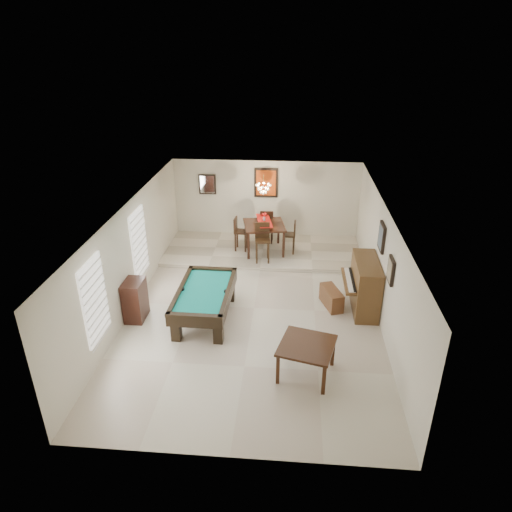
# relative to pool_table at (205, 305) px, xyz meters

# --- Properties ---
(ground_plane) EXTENTS (6.00, 9.00, 0.02)m
(ground_plane) POSITION_rel_pool_table_xyz_m (1.12, 0.56, -0.39)
(ground_plane) COLOR beige
(wall_back) EXTENTS (6.00, 0.04, 2.60)m
(wall_back) POSITION_rel_pool_table_xyz_m (1.12, 5.06, 0.92)
(wall_back) COLOR silver
(wall_back) RESTS_ON ground_plane
(wall_front) EXTENTS (6.00, 0.04, 2.60)m
(wall_front) POSITION_rel_pool_table_xyz_m (1.12, -3.94, 0.92)
(wall_front) COLOR silver
(wall_front) RESTS_ON ground_plane
(wall_left) EXTENTS (0.04, 9.00, 2.60)m
(wall_left) POSITION_rel_pool_table_xyz_m (-1.88, 0.56, 0.92)
(wall_left) COLOR silver
(wall_left) RESTS_ON ground_plane
(wall_right) EXTENTS (0.04, 9.00, 2.60)m
(wall_right) POSITION_rel_pool_table_xyz_m (4.12, 0.56, 0.92)
(wall_right) COLOR silver
(wall_right) RESTS_ON ground_plane
(ceiling) EXTENTS (6.00, 9.00, 0.04)m
(ceiling) POSITION_rel_pool_table_xyz_m (1.12, 0.56, 2.22)
(ceiling) COLOR white
(ceiling) RESTS_ON wall_back
(dining_step) EXTENTS (6.00, 2.50, 0.12)m
(dining_step) POSITION_rel_pool_table_xyz_m (1.12, 3.81, -0.32)
(dining_step) COLOR beige
(dining_step) RESTS_ON ground_plane
(window_left_front) EXTENTS (0.06, 1.00, 1.70)m
(window_left_front) POSITION_rel_pool_table_xyz_m (-1.85, -1.64, 1.02)
(window_left_front) COLOR white
(window_left_front) RESTS_ON wall_left
(window_left_rear) EXTENTS (0.06, 1.00, 1.70)m
(window_left_rear) POSITION_rel_pool_table_xyz_m (-1.85, 1.16, 1.02)
(window_left_rear) COLOR white
(window_left_rear) RESTS_ON wall_left
(pool_table) EXTENTS (1.26, 2.28, 0.76)m
(pool_table) POSITION_rel_pool_table_xyz_m (0.00, 0.00, 0.00)
(pool_table) COLOR black
(pool_table) RESTS_ON ground_plane
(square_table) EXTENTS (1.25, 1.25, 0.71)m
(square_table) POSITION_rel_pool_table_xyz_m (2.36, -1.81, -0.02)
(square_table) COLOR black
(square_table) RESTS_ON ground_plane
(upright_piano) EXTENTS (0.86, 1.54, 1.28)m
(upright_piano) POSITION_rel_pool_table_xyz_m (3.67, 0.79, 0.26)
(upright_piano) COLOR brown
(upright_piano) RESTS_ON ground_plane
(piano_bench) EXTENTS (0.58, 0.90, 0.47)m
(piano_bench) POSITION_rel_pool_table_xyz_m (3.03, 0.82, -0.14)
(piano_bench) COLOR brown
(piano_bench) RESTS_ON ground_plane
(apothecary_chest) EXTENTS (0.44, 0.66, 0.99)m
(apothecary_chest) POSITION_rel_pool_table_xyz_m (-1.64, -0.11, 0.12)
(apothecary_chest) COLOR black
(apothecary_chest) RESTS_ON ground_plane
(dining_table) EXTENTS (1.40, 1.40, 0.99)m
(dining_table) POSITION_rel_pool_table_xyz_m (1.15, 3.70, 0.24)
(dining_table) COLOR black
(dining_table) RESTS_ON dining_step
(flower_vase) EXTENTS (0.19, 0.19, 0.26)m
(flower_vase) POSITION_rel_pool_table_xyz_m (1.15, 3.70, 0.86)
(flower_vase) COLOR #A50F0E
(flower_vase) RESTS_ON dining_table
(dining_chair_south) EXTENTS (0.47, 0.47, 1.14)m
(dining_chair_south) POSITION_rel_pool_table_xyz_m (1.15, 2.99, 0.31)
(dining_chair_south) COLOR black
(dining_chair_south) RESTS_ON dining_step
(dining_chair_north) EXTENTS (0.41, 0.41, 1.10)m
(dining_chair_north) POSITION_rel_pool_table_xyz_m (1.20, 4.40, 0.29)
(dining_chair_north) COLOR black
(dining_chair_north) RESTS_ON dining_step
(dining_chair_west) EXTENTS (0.41, 0.41, 1.04)m
(dining_chair_west) POSITION_rel_pool_table_xyz_m (0.45, 3.73, 0.26)
(dining_chair_west) COLOR black
(dining_chair_west) RESTS_ON dining_step
(dining_chair_east) EXTENTS (0.38, 0.38, 1.00)m
(dining_chair_east) POSITION_rel_pool_table_xyz_m (1.91, 3.66, 0.24)
(dining_chair_east) COLOR black
(dining_chair_east) RESTS_ON dining_step
(chandelier) EXTENTS (0.44, 0.44, 0.60)m
(chandelier) POSITION_rel_pool_table_xyz_m (1.12, 3.76, 1.82)
(chandelier) COLOR #FFE5B2
(chandelier) RESTS_ON ceiling
(back_painting) EXTENTS (0.75, 0.06, 0.95)m
(back_painting) POSITION_rel_pool_table_xyz_m (1.12, 5.02, 1.52)
(back_painting) COLOR #D84C14
(back_painting) RESTS_ON wall_back
(back_mirror) EXTENTS (0.55, 0.06, 0.65)m
(back_mirror) POSITION_rel_pool_table_xyz_m (-0.78, 5.02, 1.42)
(back_mirror) COLOR white
(back_mirror) RESTS_ON wall_back
(right_picture_upper) EXTENTS (0.06, 0.55, 0.65)m
(right_picture_upper) POSITION_rel_pool_table_xyz_m (4.08, 0.86, 1.52)
(right_picture_upper) COLOR slate
(right_picture_upper) RESTS_ON wall_right
(right_picture_lower) EXTENTS (0.06, 0.45, 0.55)m
(right_picture_lower) POSITION_rel_pool_table_xyz_m (4.08, -0.44, 1.32)
(right_picture_lower) COLOR gray
(right_picture_lower) RESTS_ON wall_right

